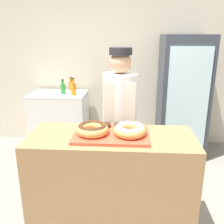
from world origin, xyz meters
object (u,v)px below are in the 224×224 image
serving_tray (111,135)px  baker_person (120,123)px  bottle_orange (73,89)px  bottle_amber (71,85)px  donut_chocolate_glaze (92,129)px  brownie_back_left (106,125)px  chest_freezer (60,121)px  brownie_back_right (119,125)px  beverage_fridge (182,97)px  bottle_green (63,88)px  donut_light_glaze (130,129)px

serving_tray → baker_person: (0.05, 0.57, -0.10)m
bottle_orange → bottle_amber: bearing=108.6°
donut_chocolate_glaze → brownie_back_left: (0.10, 0.18, -0.03)m
chest_freezer → donut_chocolate_glaze: bearing=-66.0°
brownie_back_right → beverage_fridge: beverage_fridge is taller
brownie_back_right → donut_chocolate_glaze: bearing=-139.9°
baker_person → chest_freezer: size_ratio=1.81×
serving_tray → donut_chocolate_glaze: (-0.16, -0.02, 0.06)m
serving_tray → bottle_green: bottle_green is taller
beverage_fridge → bottle_amber: (-1.73, 0.24, 0.11)m
brownie_back_left → bottle_orange: bottle_orange is taller
bottle_amber → baker_person: bearing=-59.1°
bottle_green → donut_light_glaze: bearing=-59.8°
serving_tray → beverage_fridge: beverage_fridge is taller
chest_freezer → bottle_orange: 0.62m
beverage_fridge → bottle_green: bearing=-179.3°
brownie_back_left → donut_light_glaze: bearing=-40.1°
serving_tray → brownie_back_left: (-0.06, 0.15, 0.03)m
donut_chocolate_glaze → brownie_back_left: bearing=60.9°
baker_person → brownie_back_right: bearing=-89.7°
beverage_fridge → chest_freezer: bearing=179.8°
brownie_back_left → beverage_fridge: beverage_fridge is taller
serving_tray → bottle_orange: size_ratio=2.46×
donut_light_glaze → brownie_back_left: 0.28m
chest_freezer → donut_light_glaze: bearing=-58.1°
brownie_back_left → bottle_green: size_ratio=0.34×
baker_person → bottle_green: (-0.91, 1.14, 0.12)m
donut_chocolate_glaze → beverage_fridge: beverage_fridge is taller
beverage_fridge → bottle_amber: beverage_fridge is taller
baker_person → serving_tray: bearing=-95.5°
bottle_orange → bottle_amber: (-0.11, 0.33, -0.02)m
serving_tray → brownie_back_left: 0.17m
donut_light_glaze → bottle_orange: bearing=116.6°
serving_tray → donut_light_glaze: 0.17m
baker_person → chest_freezer: bearing=130.4°
brownie_back_right → bottle_amber: bearing=114.9°
brownie_back_left → bottle_green: bearing=117.1°
bottle_green → baker_person: bearing=-51.6°
donut_light_glaze → bottle_amber: bottle_amber is taller
donut_chocolate_glaze → brownie_back_left: donut_chocolate_glaze is taller
brownie_back_right → baker_person: 0.43m
brownie_back_left → beverage_fridge: 1.87m
bottle_amber → beverage_fridge: bearing=-7.9°
bottle_green → brownie_back_left: bearing=-62.9°
serving_tray → bottle_green: bearing=116.5°
brownie_back_right → bottle_green: (-0.91, 1.55, -0.01)m
bottle_orange → bottle_amber: bottle_orange is taller
donut_light_glaze → brownie_back_left: size_ratio=3.62×
donut_chocolate_glaze → beverage_fridge: size_ratio=0.15×
donut_chocolate_glaze → baker_person: bearing=70.4°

